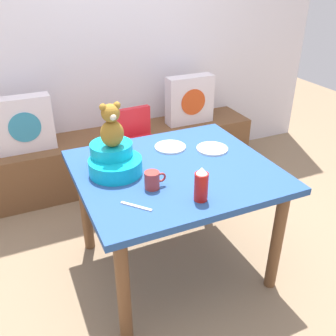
% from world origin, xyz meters
% --- Properties ---
extents(ground_plane, '(8.00, 8.00, 0.00)m').
position_xyz_m(ground_plane, '(0.00, 0.00, 0.00)').
color(ground_plane, '#8C7256').
extents(back_wall, '(4.40, 0.10, 2.60)m').
position_xyz_m(back_wall, '(0.00, 1.52, 1.30)').
color(back_wall, silver).
rests_on(back_wall, ground_plane).
extents(window_bench, '(2.60, 0.44, 0.46)m').
position_xyz_m(window_bench, '(0.00, 1.25, 0.23)').
color(window_bench, brown).
rests_on(window_bench, ground_plane).
extents(pillow_floral_left, '(0.44, 0.15, 0.44)m').
position_xyz_m(pillow_floral_left, '(-0.73, 1.23, 0.68)').
color(pillow_floral_left, silver).
rests_on(pillow_floral_left, window_bench).
extents(pillow_floral_right, '(0.44, 0.15, 0.44)m').
position_xyz_m(pillow_floral_right, '(0.73, 1.23, 0.68)').
color(pillow_floral_right, silver).
rests_on(pillow_floral_right, window_bench).
extents(book_stack, '(0.20, 0.14, 0.07)m').
position_xyz_m(book_stack, '(0.20, 1.25, 0.50)').
color(book_stack, '#8BB4C4').
rests_on(book_stack, window_bench).
extents(dining_table, '(1.13, 1.00, 0.74)m').
position_xyz_m(dining_table, '(0.00, 0.00, 0.63)').
color(dining_table, '#264C8C').
rests_on(dining_table, ground_plane).
extents(highchair, '(0.34, 0.46, 0.79)m').
position_xyz_m(highchair, '(0.07, 0.81, 0.52)').
color(highchair, red).
rests_on(highchair, ground_plane).
extents(infant_seat_teal, '(0.30, 0.33, 0.16)m').
position_xyz_m(infant_seat_teal, '(-0.33, 0.10, 0.81)').
color(infant_seat_teal, '#0DAECD').
rests_on(infant_seat_teal, dining_table).
extents(teddy_bear, '(0.13, 0.12, 0.25)m').
position_xyz_m(teddy_bear, '(-0.33, 0.10, 1.02)').
color(teddy_bear, olive).
rests_on(teddy_bear, infant_seat_teal).
extents(ketchup_bottle, '(0.07, 0.07, 0.18)m').
position_xyz_m(ketchup_bottle, '(-0.02, -0.35, 0.83)').
color(ketchup_bottle, red).
rests_on(ketchup_bottle, dining_table).
extents(coffee_mug, '(0.12, 0.08, 0.09)m').
position_xyz_m(coffee_mug, '(-0.20, -0.15, 0.79)').
color(coffee_mug, '#9E332D').
rests_on(coffee_mug, dining_table).
extents(dinner_plate_near, '(0.20, 0.20, 0.01)m').
position_xyz_m(dinner_plate_near, '(0.32, 0.13, 0.75)').
color(dinner_plate_near, white).
rests_on(dinner_plate_near, dining_table).
extents(dinner_plate_far, '(0.20, 0.20, 0.01)m').
position_xyz_m(dinner_plate_far, '(0.09, 0.26, 0.75)').
color(dinner_plate_far, white).
rests_on(dinner_plate_far, dining_table).
extents(table_fork, '(0.12, 0.14, 0.01)m').
position_xyz_m(table_fork, '(-0.34, -0.28, 0.74)').
color(table_fork, silver).
rests_on(table_fork, dining_table).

